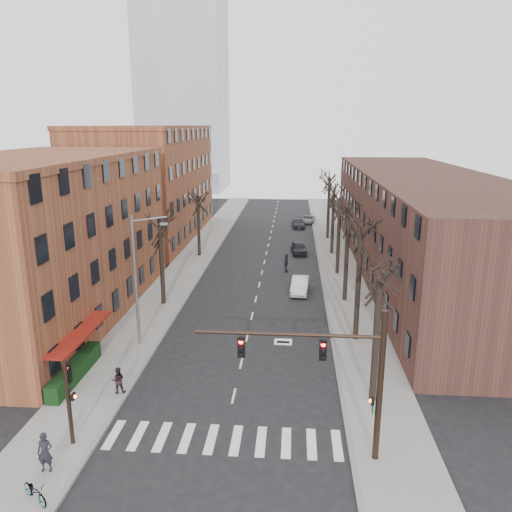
% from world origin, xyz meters
% --- Properties ---
extents(ground, '(160.00, 160.00, 0.00)m').
position_xyz_m(ground, '(0.00, 0.00, 0.00)').
color(ground, black).
rests_on(ground, ground).
extents(sidewalk_left, '(4.00, 90.00, 0.15)m').
position_xyz_m(sidewalk_left, '(-8.00, 35.00, 0.07)').
color(sidewalk_left, gray).
rests_on(sidewalk_left, ground).
extents(sidewalk_right, '(4.00, 90.00, 0.15)m').
position_xyz_m(sidewalk_right, '(8.00, 35.00, 0.07)').
color(sidewalk_right, gray).
rests_on(sidewalk_right, ground).
extents(building_left_near, '(12.00, 26.00, 12.00)m').
position_xyz_m(building_left_near, '(-16.00, 15.00, 6.00)').
color(building_left_near, brown).
rests_on(building_left_near, ground).
extents(building_left_far, '(12.00, 28.00, 14.00)m').
position_xyz_m(building_left_far, '(-16.00, 44.00, 7.00)').
color(building_left_far, brown).
rests_on(building_left_far, ground).
extents(building_right, '(12.00, 50.00, 10.00)m').
position_xyz_m(building_right, '(16.00, 30.00, 5.00)').
color(building_right, '#4B2A23').
rests_on(building_right, ground).
extents(office_tower, '(18.00, 18.00, 60.00)m').
position_xyz_m(office_tower, '(-22.00, 95.00, 30.00)').
color(office_tower, '#B2B7BF').
rests_on(office_tower, ground).
extents(awning_left, '(1.20, 7.00, 0.15)m').
position_xyz_m(awning_left, '(-9.40, 6.00, 0.00)').
color(awning_left, maroon).
rests_on(awning_left, ground).
extents(hedge, '(0.80, 6.00, 1.00)m').
position_xyz_m(hedge, '(-9.50, 5.00, 0.65)').
color(hedge, '#123312').
rests_on(hedge, sidewalk_left).
extents(tree_right_a, '(5.20, 5.20, 10.00)m').
position_xyz_m(tree_right_a, '(7.60, 4.00, 0.00)').
color(tree_right_a, black).
rests_on(tree_right_a, ground).
extents(tree_right_b, '(5.20, 5.20, 10.80)m').
position_xyz_m(tree_right_b, '(7.60, 12.00, 0.00)').
color(tree_right_b, black).
rests_on(tree_right_b, ground).
extents(tree_right_c, '(5.20, 5.20, 11.60)m').
position_xyz_m(tree_right_c, '(7.60, 20.00, 0.00)').
color(tree_right_c, black).
rests_on(tree_right_c, ground).
extents(tree_right_d, '(5.20, 5.20, 10.00)m').
position_xyz_m(tree_right_d, '(7.60, 28.00, 0.00)').
color(tree_right_d, black).
rests_on(tree_right_d, ground).
extents(tree_right_e, '(5.20, 5.20, 10.80)m').
position_xyz_m(tree_right_e, '(7.60, 36.00, 0.00)').
color(tree_right_e, black).
rests_on(tree_right_e, ground).
extents(tree_right_f, '(5.20, 5.20, 11.60)m').
position_xyz_m(tree_right_f, '(7.60, 44.00, 0.00)').
color(tree_right_f, black).
rests_on(tree_right_f, ground).
extents(tree_left_a, '(5.20, 5.20, 9.50)m').
position_xyz_m(tree_left_a, '(-7.60, 18.00, 0.00)').
color(tree_left_a, black).
rests_on(tree_left_a, ground).
extents(tree_left_b, '(5.20, 5.20, 9.50)m').
position_xyz_m(tree_left_b, '(-7.60, 34.00, 0.00)').
color(tree_left_b, black).
rests_on(tree_left_b, ground).
extents(signal_mast_arm, '(8.14, 0.30, 7.20)m').
position_xyz_m(signal_mast_arm, '(5.45, -1.00, 4.40)').
color(signal_mast_arm, black).
rests_on(signal_mast_arm, ground).
extents(signal_pole_left, '(0.47, 0.44, 4.40)m').
position_xyz_m(signal_pole_left, '(-6.99, -0.95, 2.61)').
color(signal_pole_left, black).
rests_on(signal_pole_left, ground).
extents(streetlight, '(2.45, 0.22, 9.03)m').
position_xyz_m(streetlight, '(-7.03, 10.00, 5.01)').
color(streetlight, slate).
rests_on(streetlight, ground).
extents(silver_sedan, '(1.77, 4.28, 1.38)m').
position_xyz_m(silver_sedan, '(3.80, 22.06, 0.69)').
color(silver_sedan, silver).
rests_on(silver_sedan, ground).
extents(parked_car_near, '(2.01, 4.23, 1.40)m').
position_xyz_m(parked_car_near, '(3.80, 36.05, 0.70)').
color(parked_car_near, black).
rests_on(parked_car_near, ground).
extents(parked_car_mid, '(2.03, 4.49, 1.27)m').
position_xyz_m(parked_car_mid, '(3.80, 51.43, 0.64)').
color(parked_car_mid, '#202229').
rests_on(parked_car_mid, ground).
extents(parked_car_far, '(2.27, 4.23, 1.13)m').
position_xyz_m(parked_car_far, '(5.30, 55.07, 0.57)').
color(parked_car_far, slate).
rests_on(parked_car_far, ground).
extents(pedestrian_a, '(0.71, 0.51, 1.81)m').
position_xyz_m(pedestrian_a, '(-7.28, -2.96, 1.05)').
color(pedestrian_a, black).
rests_on(pedestrian_a, sidewalk_left).
extents(pedestrian_b, '(0.86, 0.74, 1.53)m').
position_xyz_m(pedestrian_b, '(-6.40, 3.61, 0.91)').
color(pedestrian_b, black).
rests_on(pedestrian_b, sidewalk_left).
extents(pedestrian_crossing, '(0.63, 1.16, 1.88)m').
position_xyz_m(pedestrian_crossing, '(2.47, 28.45, 0.94)').
color(pedestrian_crossing, black).
rests_on(pedestrian_crossing, ground).
extents(bicycle, '(1.69, 1.40, 0.87)m').
position_xyz_m(bicycle, '(-6.86, -4.71, 0.58)').
color(bicycle, gray).
rests_on(bicycle, sidewalk_left).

